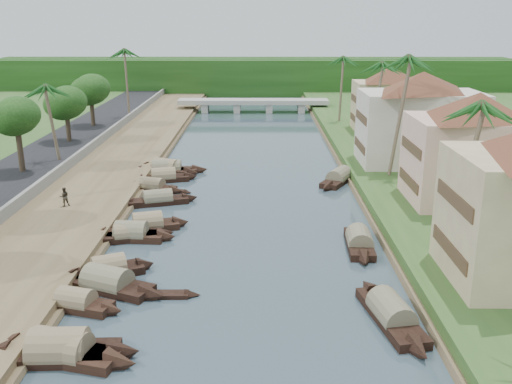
{
  "coord_description": "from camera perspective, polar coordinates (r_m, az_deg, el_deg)",
  "views": [
    {
      "loc": [
        1.07,
        -34.96,
        16.94
      ],
      "look_at": [
        0.83,
        13.93,
        2.0
      ],
      "focal_mm": 40.0,
      "sensor_mm": 36.0,
      "label": 1
    }
  ],
  "objects": [
    {
      "name": "ground",
      "position": [
        38.86,
        -1.34,
        -8.85
      ],
      "size": [
        220.0,
        220.0,
        0.0
      ],
      "primitive_type": "plane",
      "color": "#35464F",
      "rests_on": "ground"
    },
    {
      "name": "left_bank",
      "position": [
        59.88,
        -16.29,
        0.26
      ],
      "size": [
        10.0,
        180.0,
        0.8
      ],
      "primitive_type": "cube",
      "color": "brown",
      "rests_on": "ground"
    },
    {
      "name": "right_bank",
      "position": [
        60.08,
        17.64,
        0.39
      ],
      "size": [
        16.0,
        180.0,
        1.2
      ],
      "primitive_type": "cube",
      "color": "#2D5220",
      "rests_on": "ground"
    },
    {
      "name": "road",
      "position": [
        62.75,
        -23.77,
        0.52
      ],
      "size": [
        8.0,
        180.0,
        1.4
      ],
      "primitive_type": "cube",
      "color": "black",
      "rests_on": "ground"
    },
    {
      "name": "retaining_wall",
      "position": [
        60.96,
        -20.15,
        1.11
      ],
      "size": [
        0.4,
        180.0,
        1.1
      ],
      "primitive_type": "cube",
      "color": "#65645E",
      "rests_on": "left_bank"
    },
    {
      "name": "treeline",
      "position": [
        135.59,
        -0.17,
        11.51
      ],
      "size": [
        120.0,
        14.0,
        8.0
      ],
      "color": "#16370F",
      "rests_on": "ground"
    },
    {
      "name": "bridge",
      "position": [
        108.04,
        -0.29,
        8.89
      ],
      "size": [
        28.0,
        4.0,
        2.4
      ],
      "color": "#9A9A90",
      "rests_on": "ground"
    },
    {
      "name": "building_mid",
      "position": [
        53.59,
        21.01,
        4.22
      ],
      "size": [
        14.11,
        14.11,
        9.7
      ],
      "color": "beige",
      "rests_on": "right_bank"
    },
    {
      "name": "building_far",
      "position": [
        66.31,
        16.09,
        7.17
      ],
      "size": [
        15.59,
        15.59,
        10.2
      ],
      "color": "beige",
      "rests_on": "right_bank"
    },
    {
      "name": "building_distant",
      "position": [
        85.81,
        13.19,
        9.14
      ],
      "size": [
        12.62,
        12.62,
        9.2
      ],
      "color": "#CFC18B",
      "rests_on": "right_bank"
    },
    {
      "name": "sampan_1",
      "position": [
        32.27,
        -19.1,
        -14.84
      ],
      "size": [
        8.63,
        2.43,
        2.51
      ],
      "rotation": [
        0.0,
        0.0,
        0.04
      ],
      "color": "black",
      "rests_on": "ground"
    },
    {
      "name": "sampan_2",
      "position": [
        32.3,
        -18.95,
        -14.79
      ],
      "size": [
        8.98,
        3.92,
        2.31
      ],
      "rotation": [
        0.0,
        0.0,
        -0.25
      ],
      "color": "black",
      "rests_on": "ground"
    },
    {
      "name": "sampan_3",
      "position": [
        38.74,
        -14.64,
        -8.85
      ],
      "size": [
        8.78,
        5.11,
        2.34
      ],
      "rotation": [
        0.0,
        0.0,
        -0.4
      ],
      "color": "black",
      "rests_on": "ground"
    },
    {
      "name": "sampan_4",
      "position": [
        36.85,
        -17.54,
        -10.53
      ],
      "size": [
        6.54,
        3.15,
        1.88
      ],
      "rotation": [
        0.0,
        0.0,
        -0.29
      ],
      "color": "black",
      "rests_on": "ground"
    },
    {
      "name": "sampan_5",
      "position": [
        40.69,
        -14.47,
        -7.55
      ],
      "size": [
        6.56,
        4.19,
        2.1
      ],
      "rotation": [
        0.0,
        0.0,
        0.44
      ],
      "color": "black",
      "rests_on": "ground"
    },
    {
      "name": "sampan_6",
      "position": [
        46.65,
        -12.36,
        -4.17
      ],
      "size": [
        7.43,
        2.28,
        2.2
      ],
      "rotation": [
        0.0,
        0.0,
        -0.08
      ],
      "color": "black",
      "rests_on": "ground"
    },
    {
      "name": "sampan_7",
      "position": [
        46.52,
        -12.48,
        -4.25
      ],
      "size": [
        7.27,
        3.15,
        1.94
      ],
      "rotation": [
        0.0,
        0.0,
        0.25
      ],
      "color": "black",
      "rests_on": "ground"
    },
    {
      "name": "sampan_8",
      "position": [
        48.48,
        -10.76,
        -3.25
      ],
      "size": [
        7.29,
        3.75,
        2.21
      ],
      "rotation": [
        0.0,
        0.0,
        0.31
      ],
      "color": "black",
      "rests_on": "ground"
    },
    {
      "name": "sampan_9",
      "position": [
        54.9,
        -9.77,
        -0.79
      ],
      "size": [
        7.96,
        3.74,
        2.02
      ],
      "rotation": [
        0.0,
        0.0,
        0.3
      ],
      "color": "black",
      "rests_on": "ground"
    },
    {
      "name": "sampan_10",
      "position": [
        59.23,
        -10.34,
        0.5
      ],
      "size": [
        7.01,
        3.65,
        1.95
      ],
      "rotation": [
        0.0,
        0.0,
        -0.34
      ],
      "color": "black",
      "rests_on": "ground"
    },
    {
      "name": "sampan_11",
      "position": [
        62.55,
        -9.23,
        1.45
      ],
      "size": [
        7.72,
        3.44,
        2.17
      ],
      "rotation": [
        0.0,
        0.0,
        0.24
      ],
      "color": "black",
      "rests_on": "ground"
    },
    {
      "name": "sampan_12",
      "position": [
        65.8,
        -8.9,
        2.24
      ],
      "size": [
        9.63,
        2.36,
        2.26
      ],
      "rotation": [
        0.0,
        0.0,
        0.07
      ],
      "color": "black",
      "rests_on": "ground"
    },
    {
      "name": "sampan_13",
      "position": [
        66.17,
        -8.99,
        2.32
      ],
      "size": [
        8.59,
        5.09,
        2.33
      ],
      "rotation": [
        0.0,
        0.0,
        -0.41
      ],
      "color": "black",
      "rests_on": "ground"
    },
    {
      "name": "sampan_14",
      "position": [
        34.83,
        13.36,
        -11.83
      ],
      "size": [
        3.43,
        9.56,
        2.27
      ],
      "rotation": [
        0.0,
        0.0,
        1.76
      ],
      "color": "black",
      "rests_on": "ground"
    },
    {
      "name": "sampan_15",
      "position": [
        44.77,
        10.29,
        -4.96
      ],
      "size": [
        2.17,
        8.27,
        2.2
      ],
      "rotation": [
        0.0,
        0.0,
        1.52
      ],
      "color": "black",
      "rests_on": "ground"
    },
    {
      "name": "sampan_16",
      "position": [
        62.09,
        8.29,
        1.37
      ],
      "size": [
        5.87,
        8.96,
        2.25
      ],
      "rotation": [
        0.0,
        0.0,
        1.08
      ],
      "color": "black",
      "rests_on": "ground"
    },
    {
      "name": "canoe_1",
      "position": [
        37.28,
        -9.91,
        -10.14
      ],
      "size": [
        5.65,
        1.0,
        0.91
      ],
      "rotation": [
        0.0,
        0.0,
        0.02
      ],
      "color": "black",
      "rests_on": "ground"
    },
    {
      "name": "canoe_2",
      "position": [
        58.73,
        -8.53,
        0.13
      ],
      "size": [
        4.73,
        2.17,
        0.69
      ],
      "rotation": [
        0.0,
        0.0,
        -0.32
      ],
      "color": "black",
      "rests_on": "ground"
    },
    {
      "name": "palm_1",
      "position": [
        43.44,
        20.59,
        7.9
      ],
      "size": [
        3.2,
        3.2,
        11.44
      ],
      "color": "#76654F",
      "rests_on": "ground"
    },
    {
      "name": "palm_2",
      "position": [
        59.41,
        14.2,
        12.63
      ],
      "size": [
        3.2,
        3.2,
        13.6
      ],
      "color": "#76654F",
      "rests_on": "ground"
    },
    {
      "name": "palm_3",
      "position": [
        75.39,
        11.98,
        12.31
      ],
      "size": [
        3.2,
        3.2,
        11.85
      ],
      "color": "#76654F",
      "rests_on": "ground"
    },
    {
      "name": "palm_6",
      "position": [
        67.94,
        -19.87,
        9.75
      ],
      "size": [
        3.2,
        3.2,
        9.87
      ],
      "color": "#76654F",
      "rests_on": "ground"
    },
    {
      "name": "palm_7",
      "position": [
        91.79,
        8.6,
        13.0
      ],
      "size": [
        3.2,
        3.2,
        11.43
      ],
      "color": "#76654F",
      "rests_on": "ground"
    },
    {
      "name": "palm_8",
      "position": [
        96.76,
        -12.96,
        13.51
      ],
      "size": [
        3.2,
        3.2,
        12.19
      ],
      "color": "#76654F",
      "rests_on": "ground"
    },
    {
      "name": "tree_3",
      "position": [
        64.25,
        -22.86,
        6.89
      ],
      "size": [
        4.55,
        4.55,
        7.72
      ],
      "color": "#413625",
      "rests_on": "ground"
    },
    {
      "name": "tree_4",
      "position": [
        78.77,
        -18.48,
        8.37
      ],
      "size": [
        4.96,
        4.96,
        7.03
      ],
      "color": "#413625",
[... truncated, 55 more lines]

